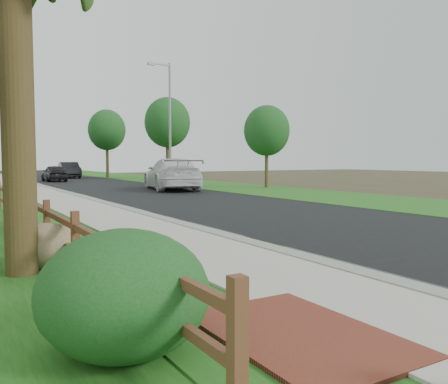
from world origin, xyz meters
TOP-DOWN VIEW (x-y plane):
  - ground at (0.00, 0.00)m, footprint 120.00×120.00m
  - road at (4.60, 35.00)m, footprint 8.00×90.00m
  - curb at (0.40, 35.00)m, footprint 0.40×90.00m
  - wet_gutter at (0.75, 35.00)m, footprint 0.50×90.00m
  - sidewalk at (-0.90, 35.00)m, footprint 2.20×90.00m
  - verge_far at (11.50, 35.00)m, footprint 6.00×90.00m
  - brick_patch at (-2.20, -1.00)m, footprint 1.60×2.40m
  - ranch_fence at (-3.60, 6.40)m, footprint 0.12×16.92m
  - white_suv at (6.78, 22.07)m, footprint 4.06×7.06m
  - dark_car_mid at (2.73, 37.22)m, footprint 1.71×4.14m
  - dark_car_far at (5.47, 43.98)m, footprint 2.04×4.94m
  - streetlight at (10.05, 29.91)m, footprint 2.15×0.72m
  - boulder at (-3.90, 3.80)m, footprint 1.37×1.13m
  - shrub_a at (-3.90, -0.43)m, footprint 1.72×1.72m
  - tree_near_right at (13.00, 20.72)m, footprint 3.02×3.02m
  - tree_mid_right at (12.28, 35.13)m, footprint 4.14×4.14m
  - tree_far_right at (9.00, 42.77)m, footprint 3.75×3.75m

SIDE VIEW (x-z plane):
  - ground at x=0.00m, z-range 0.00..0.00m
  - road at x=4.60m, z-range 0.00..0.02m
  - verge_far at x=11.50m, z-range 0.00..0.04m
  - wet_gutter at x=0.75m, z-range 0.02..0.02m
  - sidewalk at x=-0.90m, z-range 0.00..0.10m
  - brick_patch at x=-2.20m, z-range 0.00..0.11m
  - curb at x=0.40m, z-range 0.00..0.12m
  - boulder at x=-3.90m, z-range 0.00..0.81m
  - ranch_fence at x=-3.60m, z-range 0.07..1.17m
  - shrub_a at x=-3.90m, z-range 0.00..1.25m
  - dark_car_mid at x=2.73m, z-range 0.02..1.43m
  - dark_car_far at x=5.47m, z-range 0.02..1.61m
  - white_suv at x=6.78m, z-range 0.02..1.95m
  - tree_near_right at x=13.00m, z-range 1.05..6.48m
  - tree_far_right at x=9.00m, z-range 1.38..8.29m
  - tree_mid_right at x=12.28m, z-range 1.46..8.97m
  - streetlight at x=10.05m, z-range 0.63..10.07m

